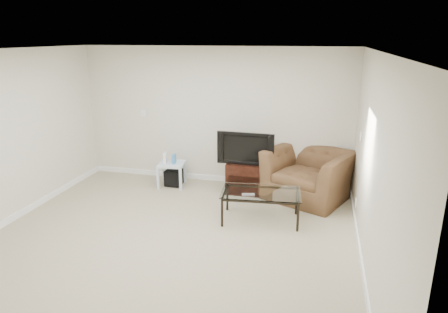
% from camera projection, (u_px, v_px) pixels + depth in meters
% --- Properties ---
extents(floor, '(5.00, 5.00, 0.00)m').
position_uv_depth(floor, '(167.00, 243.00, 5.35)').
color(floor, tan).
rests_on(floor, ground).
extents(ceiling, '(5.00, 5.00, 0.00)m').
position_uv_depth(ceiling, '(158.00, 51.00, 4.63)').
color(ceiling, white).
rests_on(ceiling, ground).
extents(wall_back, '(5.00, 0.02, 2.50)m').
position_uv_depth(wall_back, '(214.00, 116.00, 7.31)').
color(wall_back, silver).
rests_on(wall_back, ground).
extents(wall_right, '(0.02, 5.00, 2.50)m').
position_uv_depth(wall_right, '(373.00, 169.00, 4.42)').
color(wall_right, silver).
rests_on(wall_right, ground).
extents(plate_back, '(0.12, 0.02, 0.12)m').
position_uv_depth(plate_back, '(144.00, 113.00, 7.62)').
color(plate_back, white).
rests_on(plate_back, wall_back).
extents(plate_right_switch, '(0.02, 0.09, 0.13)m').
position_uv_depth(plate_right_switch, '(361.00, 136.00, 5.91)').
color(plate_right_switch, white).
rests_on(plate_right_switch, wall_right).
extents(plate_right_outlet, '(0.02, 0.08, 0.12)m').
position_uv_depth(plate_right_outlet, '(356.00, 203.00, 5.91)').
color(plate_right_outlet, white).
rests_on(plate_right_outlet, wall_right).
extents(tv_stand, '(0.67, 0.47, 0.55)m').
position_uv_depth(tv_stand, '(246.00, 178.00, 7.02)').
color(tv_stand, black).
rests_on(tv_stand, floor).
extents(dvd_player, '(0.39, 0.27, 0.05)m').
position_uv_depth(dvd_player, '(246.00, 168.00, 6.93)').
color(dvd_player, black).
rests_on(dvd_player, tv_stand).
extents(television, '(0.92, 0.21, 0.57)m').
position_uv_depth(television, '(247.00, 147.00, 6.83)').
color(television, black).
rests_on(television, tv_stand).
extents(side_table, '(0.51, 0.51, 0.44)m').
position_uv_depth(side_table, '(172.00, 174.00, 7.35)').
color(side_table, silver).
rests_on(side_table, floor).
extents(subwoofer, '(0.29, 0.29, 0.28)m').
position_uv_depth(subwoofer, '(174.00, 177.00, 7.39)').
color(subwoofer, black).
rests_on(subwoofer, floor).
extents(game_console, '(0.07, 0.15, 0.20)m').
position_uv_depth(game_console, '(165.00, 158.00, 7.25)').
color(game_console, white).
rests_on(game_console, side_table).
extents(game_case, '(0.05, 0.13, 0.17)m').
position_uv_depth(game_case, '(174.00, 159.00, 7.24)').
color(game_case, '#337FCC').
rests_on(game_case, side_table).
extents(recliner, '(1.52, 1.29, 1.13)m').
position_uv_depth(recliner, '(308.00, 167.00, 6.69)').
color(recliner, brown).
rests_on(recliner, floor).
extents(coffee_table, '(1.22, 0.77, 0.46)m').
position_uv_depth(coffee_table, '(261.00, 206.00, 5.96)').
color(coffee_table, black).
rests_on(coffee_table, floor).
extents(remote, '(0.19, 0.09, 0.02)m').
position_uv_depth(remote, '(248.00, 194.00, 5.77)').
color(remote, '#B2B2B7').
rests_on(remote, coffee_table).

